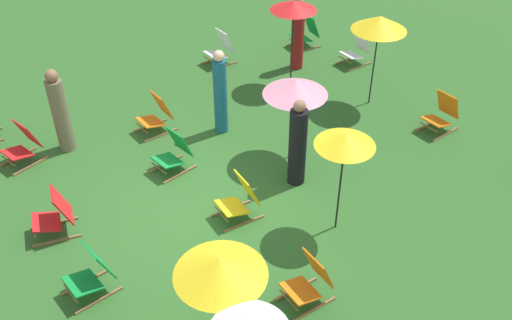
{
  "coord_description": "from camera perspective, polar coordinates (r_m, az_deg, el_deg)",
  "views": [
    {
      "loc": [
        6.88,
        -3.15,
        6.69
      ],
      "look_at": [
        0.0,
        1.2,
        0.5
      ],
      "focal_mm": 40.61,
      "sensor_mm": 36.0,
      "label": 1
    }
  ],
  "objects": [
    {
      "name": "deckchair_8",
      "position": [
        15.1,
        4.95,
        12.37
      ],
      "size": [
        0.53,
        0.79,
        0.83
      ],
      "rotation": [
        0.0,
        0.0,
        -0.07
      ],
      "color": "olive",
      "rests_on": "ground"
    },
    {
      "name": "deckchair_14",
      "position": [
        10.72,
        -8.1,
        0.72
      ],
      "size": [
        0.61,
        0.84,
        0.83
      ],
      "rotation": [
        0.0,
        0.0,
        0.2
      ],
      "color": "olive",
      "rests_on": "ground"
    },
    {
      "name": "umbrella_0",
      "position": [
        6.91,
        -3.55,
        -10.45
      ],
      "size": [
        1.14,
        1.14,
        1.72
      ],
      "color": "black",
      "rests_on": "ground"
    },
    {
      "name": "umbrella_5",
      "position": [
        10.34,
        3.9,
        7.17
      ],
      "size": [
        1.18,
        1.18,
        1.66
      ],
      "color": "black",
      "rests_on": "ground"
    },
    {
      "name": "deckchair_10",
      "position": [
        8.39,
        5.28,
        -11.8
      ],
      "size": [
        0.49,
        0.77,
        0.83
      ],
      "rotation": [
        0.0,
        0.0,
        0.02
      ],
      "color": "olive",
      "rests_on": "ground"
    },
    {
      "name": "deckchair_13",
      "position": [
        14.4,
        9.88,
        10.66
      ],
      "size": [
        0.51,
        0.78,
        0.83
      ],
      "rotation": [
        0.0,
        0.0,
        0.04
      ],
      "color": "olive",
      "rests_on": "ground"
    },
    {
      "name": "person_2",
      "position": [
        11.43,
        -3.54,
        6.57
      ],
      "size": [
        0.3,
        0.3,
        1.79
      ],
      "rotation": [
        0.0,
        0.0,
        4.56
      ],
      "color": "#195972",
      "rests_on": "ground"
    },
    {
      "name": "deckchair_9",
      "position": [
        11.84,
        -9.78,
        4.4
      ],
      "size": [
        0.55,
        0.8,
        0.83
      ],
      "rotation": [
        0.0,
        0.0,
        0.1
      ],
      "color": "olive",
      "rests_on": "ground"
    },
    {
      "name": "deckchair_3",
      "position": [
        9.61,
        -1.6,
        -3.89
      ],
      "size": [
        0.5,
        0.77,
        0.83
      ],
      "rotation": [
        0.0,
        0.0,
        -0.03
      ],
      "color": "olive",
      "rests_on": "ground"
    },
    {
      "name": "person_0",
      "position": [
        13.85,
        4.13,
        12.18
      ],
      "size": [
        0.43,
        0.43,
        1.76
      ],
      "rotation": [
        0.0,
        0.0,
        0.73
      ],
      "color": "maroon",
      "rests_on": "ground"
    },
    {
      "name": "deckchair_5",
      "position": [
        8.78,
        -15.9,
        -10.67
      ],
      "size": [
        0.57,
        0.82,
        0.83
      ],
      "rotation": [
        0.0,
        0.0,
        0.13
      ],
      "color": "olive",
      "rests_on": "ground"
    },
    {
      "name": "person_3",
      "position": [
        11.51,
        -18.72,
        4.45
      ],
      "size": [
        0.43,
        0.43,
        1.72
      ],
      "rotation": [
        0.0,
        0.0,
        2.64
      ],
      "color": "#72664C",
      "rests_on": "ground"
    },
    {
      "name": "umbrella_4",
      "position": [
        12.17,
        12.07,
        13.03
      ],
      "size": [
        1.13,
        1.13,
        2.01
      ],
      "color": "black",
      "rests_on": "ground"
    },
    {
      "name": "umbrella_2",
      "position": [
        8.63,
        8.79,
        2.0
      ],
      "size": [
        0.93,
        0.93,
        1.88
      ],
      "color": "black",
      "rests_on": "ground"
    },
    {
      "name": "umbrella_3",
      "position": [
        12.7,
        3.73,
        14.92
      ],
      "size": [
        1.01,
        1.01,
        1.99
      ],
      "color": "black",
      "rests_on": "ground"
    },
    {
      "name": "deckchair_1",
      "position": [
        11.66,
        -21.97,
        1.38
      ],
      "size": [
        0.68,
        0.87,
        0.83
      ],
      "rotation": [
        0.0,
        0.0,
        0.31
      ],
      "color": "olive",
      "rests_on": "ground"
    },
    {
      "name": "deckchair_6",
      "position": [
        12.27,
        17.81,
        4.31
      ],
      "size": [
        0.54,
        0.8,
        0.83
      ],
      "rotation": [
        0.0,
        0.0,
        0.09
      ],
      "color": "olive",
      "rests_on": "ground"
    },
    {
      "name": "deckchair_4",
      "position": [
        9.86,
        -19.2,
        -5.16
      ],
      "size": [
        0.63,
        0.84,
        0.83
      ],
      "rotation": [
        0.0,
        0.0,
        -0.22
      ],
      "color": "olive",
      "rests_on": "ground"
    },
    {
      "name": "ground_plane",
      "position": [
        10.1,
        -5.78,
        -4.47
      ],
      "size": [
        40.0,
        40.0,
        0.0
      ],
      "primitive_type": "plane",
      "color": "#2D6026"
    },
    {
      "name": "person_1",
      "position": [
        10.1,
        4.12,
        1.48
      ],
      "size": [
        0.32,
        0.32,
        1.7
      ],
      "rotation": [
        0.0,
        0.0,
        1.55
      ],
      "color": "black",
      "rests_on": "ground"
    },
    {
      "name": "deckchair_11",
      "position": [
        14.25,
        -3.51,
        10.85
      ],
      "size": [
        0.54,
        0.8,
        0.83
      ],
      "rotation": [
        0.0,
        0.0,
        0.09
      ],
      "color": "olive",
      "rests_on": "ground"
    }
  ]
}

